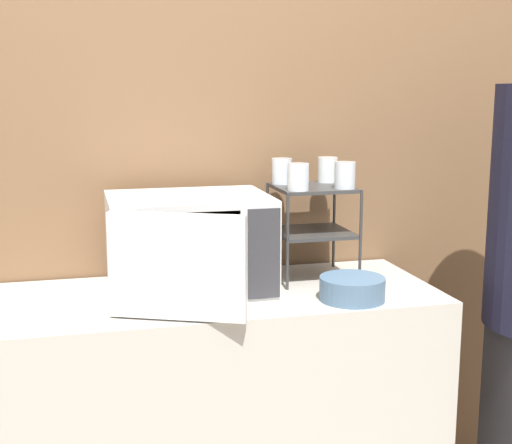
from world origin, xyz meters
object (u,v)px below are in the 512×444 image
object	(u,v)px
glass_front_left	(298,177)
glass_back_right	(327,170)
bowl	(352,289)
dish_rack	(313,212)
glass_front_right	(345,175)
microwave	(189,245)
glass_back_left	(282,171)

from	to	relation	value
glass_front_left	glass_back_right	world-z (taller)	same
glass_front_left	bowl	bearing A→B (deg)	-59.57
dish_rack	glass_front_right	bearing A→B (deg)	-43.59
dish_rack	glass_back_right	distance (m)	0.18
glass_back_right	bowl	bearing A→B (deg)	-97.29
dish_rack	glass_front_right	world-z (taller)	glass_front_right
microwave	glass_front_right	distance (m)	0.56
glass_back_right	glass_front_right	size ratio (longest dim) A/B	1.00
glass_back_left	bowl	world-z (taller)	glass_back_left
dish_rack	glass_back_right	world-z (taller)	glass_back_right
microwave	glass_front_right	world-z (taller)	glass_front_right
glass_front_right	microwave	bearing A→B (deg)	-179.04
glass_back_left	glass_front_right	bearing A→B (deg)	-44.23
glass_front_left	microwave	bearing A→B (deg)	179.99
glass_front_left	glass_front_right	size ratio (longest dim) A/B	1.00
dish_rack	glass_front_right	distance (m)	0.17
glass_front_left	dish_rack	bearing A→B (deg)	47.52
glass_back_left	glass_back_right	bearing A→B (deg)	0.59
dish_rack	glass_back_left	size ratio (longest dim) A/B	3.61
glass_back_left	bowl	xyz separation A→B (m)	(0.12, -0.37, -0.33)
glass_front_right	bowl	world-z (taller)	glass_front_right
glass_front_left	glass_front_right	xyz separation A→B (m)	(0.16, 0.01, 0.00)
microwave	glass_front_left	distance (m)	0.41
microwave	glass_back_right	xyz separation A→B (m)	(0.52, 0.17, 0.21)
microwave	glass_back_right	bearing A→B (deg)	18.42
microwave	bowl	size ratio (longest dim) A/B	2.79
dish_rack	glass_front_right	xyz separation A→B (m)	(0.08, -0.08, 0.13)
glass_back_right	glass_front_right	xyz separation A→B (m)	(0.00, -0.16, 0.00)
microwave	dish_rack	world-z (taller)	dish_rack
glass_front_right	dish_rack	bearing A→B (deg)	136.41
dish_rack	glass_back_left	xyz separation A→B (m)	(-0.08, 0.08, 0.13)
microwave	bowl	xyz separation A→B (m)	(0.47, -0.20, -0.12)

